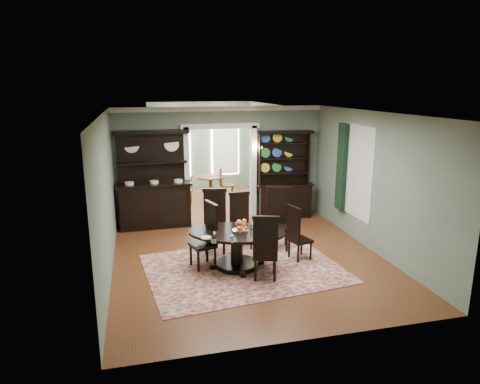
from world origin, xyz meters
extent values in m
cube|color=brown|center=(0.00, 0.00, -0.01)|extent=(5.50, 6.00, 0.01)
cube|color=white|center=(0.00, 0.00, 3.00)|extent=(5.50, 6.00, 0.01)
cube|color=gray|center=(-2.75, 0.00, 1.50)|extent=(0.01, 6.00, 3.00)
cube|color=gray|center=(2.75, 0.00, 1.50)|extent=(0.01, 6.00, 3.00)
cube|color=gray|center=(0.00, -3.00, 1.50)|extent=(5.50, 0.01, 3.00)
cube|color=gray|center=(-1.83, 3.00, 1.50)|extent=(1.85, 0.01, 3.00)
cube|color=gray|center=(1.83, 3.00, 1.50)|extent=(1.85, 0.01, 3.00)
cube|color=gray|center=(0.00, 3.00, 2.75)|extent=(1.80, 0.01, 0.50)
cube|color=silver|center=(0.00, 2.95, 2.94)|extent=(5.50, 0.10, 0.12)
cube|color=brown|center=(0.00, 4.75, -0.01)|extent=(3.50, 3.50, 0.01)
cube|color=white|center=(0.00, 4.75, 3.00)|extent=(3.50, 3.50, 0.01)
cube|color=gray|center=(-1.75, 4.75, 1.50)|extent=(0.01, 3.50, 3.00)
cube|color=gray|center=(1.75, 4.75, 1.50)|extent=(0.01, 3.50, 3.00)
cube|color=gray|center=(0.00, 6.50, 1.50)|extent=(3.50, 0.01, 3.00)
cube|color=silver|center=(-0.85, 6.45, 1.55)|extent=(1.05, 0.06, 2.20)
cube|color=silver|center=(0.85, 6.45, 1.55)|extent=(1.05, 0.06, 2.20)
cube|color=silver|center=(-0.90, 3.00, 1.25)|extent=(0.14, 0.25, 2.50)
cube|color=silver|center=(0.90, 3.00, 1.25)|extent=(0.14, 0.25, 2.50)
cube|color=silver|center=(0.00, 3.00, 2.50)|extent=(2.08, 0.25, 0.14)
cube|color=white|center=(2.74, 0.60, 1.60)|extent=(0.02, 1.10, 2.00)
cube|color=silver|center=(2.73, 0.60, 1.60)|extent=(0.01, 1.22, 2.12)
cube|color=black|center=(2.65, 1.28, 1.60)|extent=(0.10, 0.35, 2.10)
cube|color=gold|center=(0.95, 2.92, 1.85)|extent=(0.08, 0.05, 0.18)
sphere|color=#FFD88C|center=(0.85, 2.77, 1.93)|extent=(0.07, 0.07, 0.07)
sphere|color=#FFD88C|center=(1.05, 2.77, 1.93)|extent=(0.07, 0.07, 0.07)
cube|color=maroon|center=(-0.23, -0.43, 0.01)|extent=(4.00, 3.17, 0.01)
ellipsoid|color=black|center=(-0.34, -0.30, 0.72)|extent=(2.18, 1.75, 0.05)
cylinder|color=black|center=(-0.34, -0.30, 0.69)|extent=(2.23, 2.23, 0.03)
cylinder|color=black|center=(-0.34, -0.30, 0.38)|extent=(0.24, 0.24, 0.66)
cylinder|color=black|center=(-0.34, -0.30, 0.05)|extent=(0.84, 0.84, 0.10)
cylinder|color=silver|center=(-0.29, -0.38, 0.78)|extent=(0.30, 0.30, 0.05)
cube|color=black|center=(-0.61, 0.59, 0.49)|extent=(0.57, 0.55, 0.06)
cube|color=black|center=(-0.57, 0.80, 0.91)|extent=(0.49, 0.15, 0.82)
cube|color=black|center=(-0.57, 0.80, 1.33)|extent=(0.53, 0.18, 0.08)
cylinder|color=black|center=(-0.83, 0.45, 0.24)|extent=(0.05, 0.05, 0.49)
cylinder|color=black|center=(-0.46, 0.37, 0.24)|extent=(0.05, 0.05, 0.49)
cylinder|color=black|center=(-0.76, 0.82, 0.24)|extent=(0.05, 0.05, 0.49)
cylinder|color=black|center=(-0.38, 0.74, 0.24)|extent=(0.05, 0.05, 0.49)
cube|color=black|center=(0.01, 0.68, 0.44)|extent=(0.45, 0.43, 0.06)
cube|color=black|center=(0.00, 0.87, 0.82)|extent=(0.44, 0.06, 0.75)
cube|color=black|center=(0.00, 0.87, 1.20)|extent=(0.48, 0.08, 0.08)
cylinder|color=black|center=(-0.16, 0.50, 0.22)|extent=(0.05, 0.05, 0.44)
cylinder|color=black|center=(0.18, 0.51, 0.22)|extent=(0.05, 0.05, 0.44)
cylinder|color=black|center=(-0.17, 0.84, 0.22)|extent=(0.05, 0.05, 0.44)
cylinder|color=black|center=(0.17, 0.85, 0.22)|extent=(0.05, 0.05, 0.44)
cube|color=black|center=(0.77, 0.45, 0.49)|extent=(0.60, 0.58, 0.06)
cube|color=black|center=(0.83, 0.65, 0.91)|extent=(0.48, 0.19, 0.82)
cube|color=black|center=(0.83, 0.65, 1.33)|extent=(0.53, 0.22, 0.08)
cylinder|color=black|center=(0.53, 0.32, 0.24)|extent=(0.05, 0.05, 0.49)
cylinder|color=black|center=(0.90, 0.21, 0.24)|extent=(0.05, 0.05, 0.49)
cylinder|color=black|center=(0.64, 0.68, 0.24)|extent=(0.05, 0.05, 0.49)
cylinder|color=black|center=(1.01, 0.58, 0.24)|extent=(0.05, 0.05, 0.49)
cube|color=black|center=(-0.99, -0.15, 0.46)|extent=(0.55, 0.57, 0.06)
cube|color=black|center=(-0.80, -0.09, 0.86)|extent=(0.18, 0.46, 0.78)
cube|color=black|center=(-0.80, -0.09, 1.27)|extent=(0.21, 0.50, 0.08)
cylinder|color=black|center=(-1.22, -0.02, 0.23)|extent=(0.05, 0.05, 0.46)
cylinder|color=black|center=(-1.12, -0.37, 0.23)|extent=(0.05, 0.05, 0.46)
cylinder|color=black|center=(-0.87, 0.08, 0.23)|extent=(0.05, 0.05, 0.46)
cylinder|color=black|center=(-0.77, -0.27, 0.23)|extent=(0.05, 0.05, 0.46)
cube|color=black|center=(1.03, -0.21, 0.41)|extent=(0.48, 0.50, 0.05)
cube|color=black|center=(0.86, -0.26, 0.77)|extent=(0.15, 0.41, 0.69)
cube|color=black|center=(0.86, -0.26, 1.12)|extent=(0.18, 0.45, 0.07)
cylinder|color=black|center=(1.23, -0.33, 0.20)|extent=(0.04, 0.04, 0.41)
cylinder|color=black|center=(1.15, -0.02, 0.20)|extent=(0.04, 0.04, 0.41)
cylinder|color=black|center=(0.92, -0.41, 0.20)|extent=(0.04, 0.04, 0.41)
cylinder|color=black|center=(0.84, -0.10, 0.20)|extent=(0.04, 0.04, 0.41)
cube|color=black|center=(0.06, -0.92, 0.45)|extent=(0.55, 0.54, 0.06)
cube|color=black|center=(0.00, -1.10, 0.84)|extent=(0.45, 0.17, 0.76)
cube|color=black|center=(0.00, -1.10, 1.24)|extent=(0.49, 0.20, 0.08)
cylinder|color=black|center=(0.28, -0.80, 0.23)|extent=(0.05, 0.05, 0.45)
cylinder|color=black|center=(-0.06, -0.70, 0.23)|extent=(0.05, 0.05, 0.45)
cylinder|color=black|center=(0.18, -1.14, 0.23)|extent=(0.05, 0.05, 0.45)
cylinder|color=black|center=(-0.16, -1.04, 0.23)|extent=(0.05, 0.05, 0.45)
cube|color=black|center=(-1.77, 2.67, 0.55)|extent=(1.76, 0.64, 1.09)
cube|color=black|center=(-1.77, 2.67, 1.12)|extent=(1.87, 0.69, 0.05)
cube|color=black|center=(-1.77, 2.91, 1.77)|extent=(1.75, 0.12, 1.29)
cube|color=black|center=(-1.77, 2.80, 1.64)|extent=(1.70, 0.34, 0.04)
cube|color=black|center=(-1.77, 2.78, 2.41)|extent=(1.87, 0.42, 0.09)
cube|color=black|center=(1.71, 2.70, 0.45)|extent=(1.45, 0.62, 0.91)
cube|color=black|center=(1.71, 2.70, 0.92)|extent=(1.55, 0.68, 0.04)
cube|color=black|center=(1.71, 2.90, 1.61)|extent=(1.41, 0.18, 1.37)
cube|color=black|center=(1.02, 2.80, 1.61)|extent=(0.07, 0.27, 1.41)
cube|color=black|center=(2.39, 2.80, 1.61)|extent=(0.07, 0.27, 1.41)
cube|color=black|center=(1.71, 2.78, 2.32)|extent=(1.53, 0.45, 0.08)
cube|color=black|center=(1.71, 2.80, 1.21)|extent=(1.43, 0.38, 0.03)
cube|color=black|center=(1.71, 2.80, 1.61)|extent=(1.43, 0.38, 0.03)
cube|color=black|center=(1.71, 2.80, 2.02)|extent=(1.43, 0.38, 0.03)
cylinder|color=#5A2F19|center=(0.03, 4.76, 0.78)|extent=(0.86, 0.86, 0.04)
cylinder|color=#5A2F19|center=(0.03, 4.76, 0.40)|extent=(0.11, 0.11, 0.76)
cylinder|color=#5A2F19|center=(0.03, 4.76, 0.03)|extent=(0.48, 0.48, 0.06)
cylinder|color=#5A2F19|center=(-0.72, 4.67, 0.41)|extent=(0.36, 0.36, 0.04)
cube|color=#5A2F19|center=(-0.56, 4.65, 0.64)|extent=(0.08, 0.33, 0.46)
cylinder|color=#5A2F19|center=(-0.83, 4.82, 0.21)|extent=(0.03, 0.03, 0.41)
cylinder|color=#5A2F19|center=(-0.87, 4.57, 0.21)|extent=(0.03, 0.03, 0.41)
cylinder|color=#5A2F19|center=(-0.58, 4.78, 0.21)|extent=(0.03, 0.03, 0.41)
cylinder|color=#5A2F19|center=(-0.62, 4.53, 0.21)|extent=(0.03, 0.03, 0.41)
cylinder|color=#5A2F19|center=(0.54, 4.67, 0.50)|extent=(0.44, 0.44, 0.04)
cube|color=#5A2F19|center=(0.35, 4.74, 0.77)|extent=(0.16, 0.39, 0.55)
cylinder|color=#5A2F19|center=(0.63, 4.47, 0.25)|extent=(0.04, 0.04, 0.50)
cylinder|color=#5A2F19|center=(0.74, 4.77, 0.25)|extent=(0.04, 0.04, 0.50)
cylinder|color=#5A2F19|center=(0.34, 4.58, 0.25)|extent=(0.04, 0.04, 0.50)
cylinder|color=#5A2F19|center=(0.44, 4.87, 0.25)|extent=(0.04, 0.04, 0.50)
camera|label=1|loc=(-2.17, -8.01, 3.51)|focal=32.00mm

